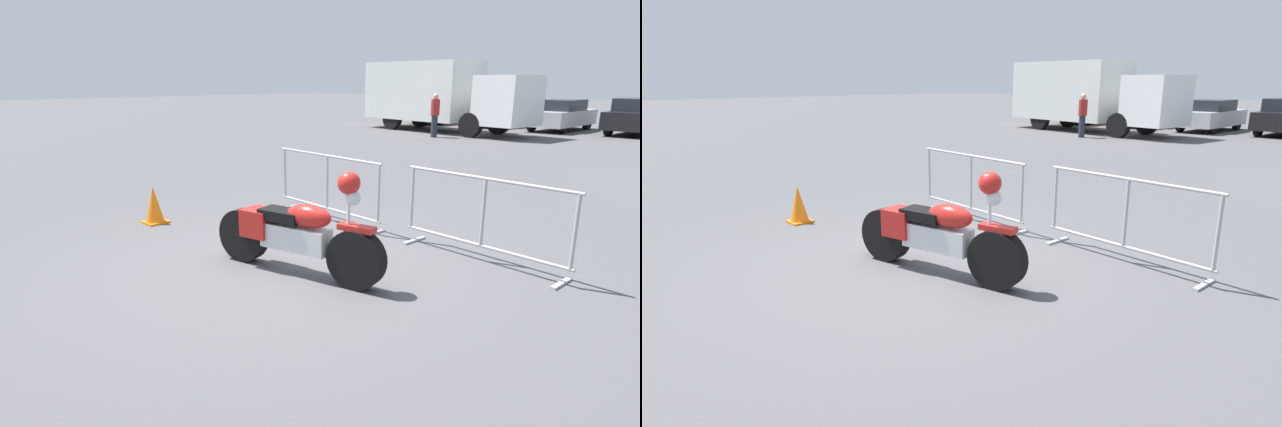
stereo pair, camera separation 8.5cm
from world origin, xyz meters
TOP-DOWN VIEW (x-y plane):
  - ground_plane at (0.00, 0.00)m, footprint 120.00×120.00m
  - motorcycle at (0.34, -0.05)m, footprint 2.26×0.64m
  - crowd_barrier_near at (-0.99, 1.86)m, footprint 2.29×0.57m
  - crowd_barrier_far at (1.68, 1.86)m, footprint 2.29×0.57m
  - box_truck at (-7.66, 15.73)m, footprint 7.92×3.18m
  - parked_car_red at (-9.81, 19.94)m, footprint 2.00×4.54m
  - parked_car_tan at (-6.82, 20.23)m, footprint 1.96×4.45m
  - parked_car_silver at (-3.84, 19.79)m, footprint 1.80×4.08m
  - pedestrian at (-6.38, 13.54)m, footprint 0.47×0.47m
  - traffic_cone at (-2.83, -0.18)m, footprint 0.34×0.34m

SIDE VIEW (x-z plane):
  - ground_plane at x=0.00m, z-range 0.00..0.00m
  - traffic_cone at x=-2.83m, z-range -0.01..0.58m
  - motorcycle at x=0.34m, z-range -0.15..1.13m
  - crowd_barrier_near at x=-0.99m, z-range 0.02..1.09m
  - crowd_barrier_far at x=1.68m, z-range 0.02..1.09m
  - parked_car_silver at x=-3.84m, z-range 0.01..1.37m
  - parked_car_tan at x=-6.82m, z-range 0.01..1.50m
  - parked_car_red at x=-9.81m, z-range 0.01..1.53m
  - pedestrian at x=-6.38m, z-range 0.07..1.76m
  - box_truck at x=-7.66m, z-range 0.15..3.13m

